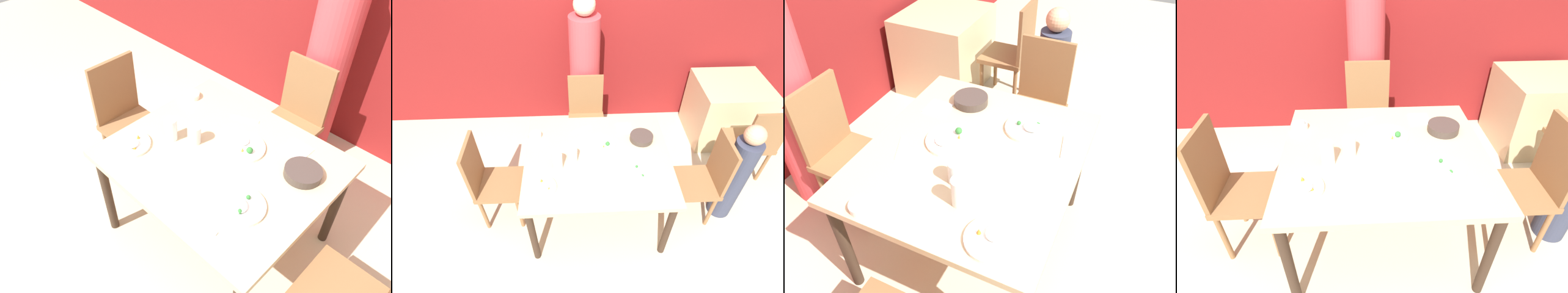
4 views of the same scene
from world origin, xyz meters
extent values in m
plane|color=beige|center=(0.00, 0.00, 0.00)|extent=(10.00, 10.00, 0.00)
cube|color=tan|center=(0.00, 0.00, 0.73)|extent=(1.24, 1.10, 0.04)
cylinder|color=#332319|center=(0.56, -0.49, 0.36)|extent=(0.06, 0.06, 0.71)
cylinder|color=#332319|center=(-0.56, 0.49, 0.36)|extent=(0.06, 0.06, 0.71)
cylinder|color=#332319|center=(0.56, 0.49, 0.36)|extent=(0.06, 0.06, 0.71)
cube|color=brown|center=(-0.06, 0.82, 0.44)|extent=(0.40, 0.40, 0.04)
cube|color=brown|center=(-0.06, 1.00, 0.70)|extent=(0.38, 0.03, 0.49)
cylinder|color=brown|center=(-0.23, 0.65, 0.21)|extent=(0.04, 0.04, 0.42)
cylinder|color=brown|center=(0.10, 0.65, 0.21)|extent=(0.04, 0.04, 0.42)
cylinder|color=brown|center=(-0.23, 0.98, 0.21)|extent=(0.04, 0.04, 0.42)
cylinder|color=brown|center=(0.10, 0.98, 0.21)|extent=(0.04, 0.04, 0.42)
cube|color=brown|center=(0.89, -0.07, 0.44)|extent=(0.40, 0.40, 0.04)
cube|color=brown|center=(1.08, -0.07, 0.70)|extent=(0.03, 0.38, 0.49)
cylinder|color=brown|center=(0.73, 0.10, 0.21)|extent=(0.04, 0.04, 0.42)
cylinder|color=brown|center=(0.73, -0.23, 0.21)|extent=(0.04, 0.04, 0.42)
cylinder|color=brown|center=(1.06, 0.10, 0.21)|extent=(0.04, 0.04, 0.42)
cylinder|color=brown|center=(1.06, -0.23, 0.21)|extent=(0.04, 0.04, 0.42)
cylinder|color=#C63D42|center=(-0.06, 1.22, 0.74)|extent=(0.33, 0.33, 1.48)
cylinder|color=#33384C|center=(1.24, -0.07, 0.47)|extent=(0.22, 0.22, 0.94)
sphere|color=tan|center=(1.24, -0.07, 1.02)|extent=(0.17, 0.17, 0.17)
cylinder|color=#3D332D|center=(0.41, 0.21, 0.78)|extent=(0.21, 0.21, 0.05)
cylinder|color=#BC5123|center=(0.41, 0.21, 0.80)|extent=(0.18, 0.18, 0.01)
cylinder|color=white|center=(0.03, 0.15, 0.76)|extent=(0.27, 0.27, 0.02)
ellipsoid|color=white|center=(0.00, 0.17, 0.78)|extent=(0.10, 0.10, 0.02)
sphere|color=#2D702D|center=(0.10, 0.13, 0.79)|extent=(0.04, 0.04, 0.04)
cone|color=orange|center=(0.06, 0.11, 0.79)|extent=(0.02, 0.02, 0.03)
cylinder|color=white|center=(-0.46, -0.31, 0.76)|extent=(0.23, 0.23, 0.02)
ellipsoid|color=white|center=(-0.44, -0.32, 0.79)|extent=(0.09, 0.09, 0.03)
cone|color=orange|center=(-0.46, -0.25, 0.79)|extent=(0.02, 0.02, 0.03)
cone|color=orange|center=(-0.41, -0.33, 0.78)|extent=(0.02, 0.02, 0.02)
cylinder|color=white|center=(0.31, -0.20, 0.76)|extent=(0.26, 0.26, 0.02)
ellipsoid|color=white|center=(0.31, -0.22, 0.79)|extent=(0.10, 0.10, 0.03)
sphere|color=#2D702D|center=(0.31, -0.14, 0.78)|extent=(0.02, 0.02, 0.02)
sphere|color=#2D702D|center=(0.34, -0.25, 0.79)|extent=(0.03, 0.03, 0.03)
cylinder|color=white|center=(-0.55, 0.29, 0.77)|extent=(0.11, 0.11, 0.04)
cylinder|color=white|center=(-0.55, 0.29, 0.79)|extent=(0.10, 0.10, 0.01)
cylinder|color=silver|center=(-0.21, -0.02, 0.81)|extent=(0.08, 0.08, 0.12)
cylinder|color=silver|center=(-0.33, -0.10, 0.83)|extent=(0.08, 0.08, 0.15)
cube|color=white|center=(0.28, 0.37, 0.76)|extent=(0.14, 0.14, 0.01)
cube|color=silver|center=(0.25, -0.43, 0.76)|extent=(0.18, 0.05, 0.01)
cube|color=silver|center=(-0.13, 0.37, 0.76)|extent=(0.17, 0.09, 0.01)
cube|color=tan|center=(1.64, 1.10, 0.37)|extent=(0.80, 0.73, 0.74)
cube|color=brown|center=(1.64, 0.46, 0.44)|extent=(0.40, 0.40, 0.04)
cube|color=brown|center=(1.64, 0.28, 0.70)|extent=(0.38, 0.03, 0.49)
cylinder|color=brown|center=(1.81, 0.63, 0.21)|extent=(0.04, 0.04, 0.42)
cylinder|color=brown|center=(1.48, 0.63, 0.21)|extent=(0.04, 0.04, 0.42)
cylinder|color=brown|center=(1.81, 0.30, 0.21)|extent=(0.04, 0.04, 0.42)
cylinder|color=brown|center=(1.48, 0.30, 0.21)|extent=(0.04, 0.04, 0.42)
camera|label=1|loc=(1.01, -1.22, 2.33)|focal=35.00mm
camera|label=2|loc=(-0.17, -1.79, 2.65)|focal=28.00mm
camera|label=3|loc=(-1.34, -0.67, 2.09)|focal=35.00mm
camera|label=4|loc=(-0.16, -1.47, 1.88)|focal=28.00mm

